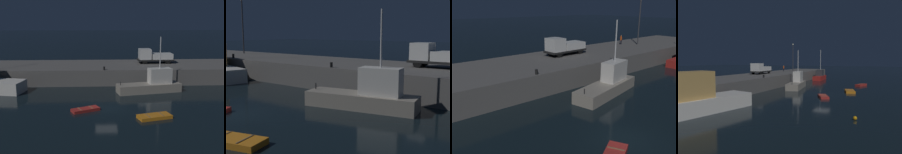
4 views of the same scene
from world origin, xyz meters
TOP-DOWN VIEW (x-y plane):
  - ground_plane at (0.00, 0.00)m, footprint 320.00×320.00m
  - pier_quay at (0.00, 15.46)m, footprint 77.32×10.33m
  - fishing_boat_white at (6.39, 6.96)m, footprint 8.97×4.01m
  - dinghy_orange_near at (4.83, -3.54)m, footprint 3.70×2.36m
  - lamp_post_west at (-23.21, 17.08)m, footprint 0.44×0.44m
  - utility_truck at (8.30, 16.52)m, footprint 5.95×2.31m
  - bollard_west at (-17.02, 11.06)m, footprint 0.28×0.28m
  - bollard_east at (-0.03, 10.67)m, footprint 0.28×0.28m

SIDE VIEW (x-z plane):
  - ground_plane at x=0.00m, z-range 0.00..0.00m
  - dinghy_orange_near at x=4.83m, z-range -0.02..0.37m
  - fishing_boat_white at x=6.39m, z-range -2.68..4.79m
  - pier_quay at x=0.00m, z-range 0.00..2.40m
  - bollard_east at x=-0.03m, z-range 2.40..2.90m
  - bollard_west at x=-17.02m, z-range 2.40..2.95m
  - utility_truck at x=8.30m, z-range 2.37..4.75m
  - lamp_post_west at x=-23.21m, z-range 3.08..11.80m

